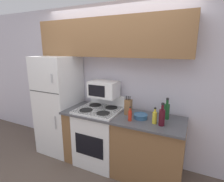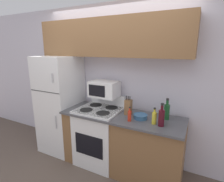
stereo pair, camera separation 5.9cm
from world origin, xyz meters
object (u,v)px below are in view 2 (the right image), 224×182
at_px(bottle_wine_red, 161,117).
at_px(microwave, 104,89).
at_px(refrigerator, 61,104).
at_px(bottle_cooking_spray, 154,118).
at_px(knife_block, 128,107).
at_px(bottle_wine_green, 167,111).
at_px(bottle_hot_sauce, 130,115).
at_px(stove, 100,134).
at_px(bowl, 140,116).

bearing_deg(bottle_wine_red, microwave, 164.74).
xyz_separation_m(refrigerator, bottle_cooking_spray, (1.73, -0.13, 0.12)).
xyz_separation_m(knife_block, bottle_wine_green, (0.54, 0.07, 0.00)).
bearing_deg(bottle_hot_sauce, refrigerator, 172.40).
bearing_deg(bottle_wine_green, bottle_wine_red, -94.37).
bearing_deg(bottle_cooking_spray, microwave, 164.50).
xyz_separation_m(stove, bottle_cooking_spray, (0.89, -0.10, 0.50)).
xyz_separation_m(refrigerator, stove, (0.84, -0.03, -0.38)).
bearing_deg(bottle_hot_sauce, bottle_wine_red, 5.17).
bearing_deg(refrigerator, bottle_wine_green, 3.09).
relative_size(bottle_wine_green, bottle_wine_red, 1.00).
bearing_deg(bowl, refrigerator, 178.17).
xyz_separation_m(bottle_cooking_spray, bottle_wine_red, (0.09, -0.02, 0.03)).
distance_m(microwave, bottle_wine_red, 1.03).
relative_size(refrigerator, stove, 1.59).
bearing_deg(knife_block, bowl, -19.51).
height_order(refrigerator, bowl, refrigerator).
relative_size(bottle_cooking_spray, bottle_wine_red, 0.73).
bearing_deg(bottle_wine_green, stove, -172.66).
bearing_deg(bottle_wine_green, microwave, 179.11).
relative_size(knife_block, bottle_wine_red, 0.95).
xyz_separation_m(bowl, bottle_hot_sauce, (-0.11, -0.14, 0.04)).
height_order(bowl, bottle_wine_red, bottle_wine_red).
height_order(stove, bottle_wine_green, bottle_wine_green).
relative_size(microwave, knife_block, 1.57).
bearing_deg(bottle_cooking_spray, bottle_wine_green, 63.53).
relative_size(stove, knife_block, 3.79).
bearing_deg(stove, bowl, -1.58).
relative_size(microwave, bottle_wine_red, 1.49).
distance_m(refrigerator, bottle_wine_green, 1.85).
distance_m(microwave, knife_block, 0.51).
relative_size(knife_block, bottle_cooking_spray, 1.29).
relative_size(microwave, bottle_cooking_spray, 2.04).
bearing_deg(bottle_wine_green, bottle_cooking_spray, -116.47).
distance_m(stove, bottle_wine_red, 1.13).
bearing_deg(bowl, bottle_cooking_spray, -20.85).
bearing_deg(bottle_hot_sauce, knife_block, 116.28).
xyz_separation_m(microwave, knife_block, (0.46, -0.09, -0.21)).
relative_size(microwave, bowl, 2.26).
xyz_separation_m(bowl, bottle_cooking_spray, (0.21, -0.08, 0.05)).
relative_size(bottle_cooking_spray, bottle_wine_green, 0.73).
distance_m(microwave, bottle_wine_green, 1.02).
bearing_deg(bottle_cooking_spray, bottle_hot_sauce, -169.44).
distance_m(refrigerator, microwave, 0.93).
distance_m(stove, bottle_wine_green, 1.15).
distance_m(microwave, bottle_hot_sauce, 0.68).
xyz_separation_m(refrigerator, microwave, (0.85, 0.12, 0.35)).
xyz_separation_m(stove, bottle_wine_green, (1.01, 0.13, 0.53)).
bearing_deg(refrigerator, stove, -2.04).
height_order(bottle_wine_green, bottle_hot_sauce, bottle_wine_green).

